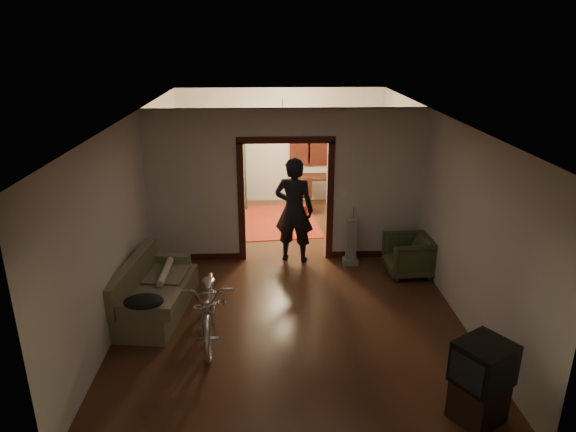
{
  "coord_description": "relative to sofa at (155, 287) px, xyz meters",
  "views": [
    {
      "loc": [
        -0.31,
        -8.18,
        4.03
      ],
      "look_at": [
        0.0,
        -0.3,
        1.2
      ],
      "focal_mm": 32.0,
      "sensor_mm": 36.0,
      "label": 1
    }
  ],
  "objects": [
    {
      "name": "floor",
      "position": [
        2.03,
        1.21,
        -0.42
      ],
      "size": [
        5.0,
        8.5,
        0.01
      ],
      "primitive_type": "cube",
      "color": "#351B10",
      "rests_on": "ground"
    },
    {
      "name": "globe",
      "position": [
        0.68,
        4.86,
        1.52
      ],
      "size": [
        0.3,
        0.3,
        0.3
      ],
      "primitive_type": "sphere",
      "color": "#1E5972",
      "rests_on": "locker"
    },
    {
      "name": "far_window",
      "position": [
        2.73,
        5.42,
        1.13
      ],
      "size": [
        0.98,
        0.06,
        1.28
      ],
      "primitive_type": "cube",
      "color": "black",
      "rests_on": "wall_back"
    },
    {
      "name": "wall_right",
      "position": [
        4.53,
        1.21,
        0.98
      ],
      "size": [
        0.02,
        8.5,
        2.8
      ],
      "primitive_type": "cube",
      "color": "beige",
      "rests_on": "floor"
    },
    {
      "name": "rolled_paper",
      "position": [
        0.1,
        0.3,
        0.11
      ],
      "size": [
        0.11,
        0.87,
        0.11
      ],
      "primitive_type": "cylinder",
      "rotation": [
        1.57,
        0.0,
        0.0
      ],
      "color": "beige",
      "rests_on": "sofa"
    },
    {
      "name": "crt_tv",
      "position": [
        3.98,
        -2.46,
        0.3
      ],
      "size": [
        0.73,
        0.71,
        0.48
      ],
      "primitive_type": "cube",
      "rotation": [
        0.0,
        0.0,
        0.56
      ],
      "color": "black",
      "rests_on": "tv_stand"
    },
    {
      "name": "armchair",
      "position": [
        4.15,
        1.15,
        -0.07
      ],
      "size": [
        0.81,
        0.79,
        0.7
      ],
      "primitive_type": "imported",
      "rotation": [
        0.0,
        0.0,
        -1.51
      ],
      "color": "#404527",
      "rests_on": "floor"
    },
    {
      "name": "locker",
      "position": [
        0.68,
        4.86,
        0.53
      ],
      "size": [
        1.05,
        0.75,
        1.91
      ],
      "primitive_type": "cube",
      "rotation": [
        0.0,
        0.0,
        0.25
      ],
      "color": "#233822",
      "rests_on": "floor"
    },
    {
      "name": "light_switch",
      "position": [
        3.08,
        1.88,
        0.83
      ],
      "size": [
        0.08,
        0.01,
        0.12
      ],
      "primitive_type": "cube",
      "color": "silver",
      "rests_on": "partition_wall"
    },
    {
      "name": "wall_back",
      "position": [
        2.03,
        5.46,
        0.98
      ],
      "size": [
        5.0,
        0.02,
        2.8
      ],
      "primitive_type": "cube",
      "color": "beige",
      "rests_on": "floor"
    },
    {
      "name": "ceiling",
      "position": [
        2.03,
        1.21,
        2.38
      ],
      "size": [
        5.0,
        8.5,
        0.01
      ],
      "primitive_type": "cube",
      "color": "white",
      "rests_on": "floor"
    },
    {
      "name": "sofa",
      "position": [
        0.0,
        0.0,
        0.0
      ],
      "size": [
        1.04,
        1.92,
        0.84
      ],
      "primitive_type": "cube",
      "rotation": [
        0.0,
        0.0,
        -0.12
      ],
      "color": "brown",
      "rests_on": "floor"
    },
    {
      "name": "vacuum",
      "position": [
        3.21,
        1.59,
        0.02
      ],
      "size": [
        0.28,
        0.23,
        0.88
      ],
      "primitive_type": "cube",
      "rotation": [
        0.0,
        0.0,
        0.05
      ],
      "color": "gray",
      "rests_on": "floor"
    },
    {
      "name": "chandelier",
      "position": [
        2.03,
        3.71,
        1.93
      ],
      "size": [
        0.24,
        0.24,
        0.24
      ],
      "primitive_type": "sphere",
      "color": "#FFE0A5",
      "rests_on": "ceiling"
    },
    {
      "name": "bicycle",
      "position": [
        0.89,
        -0.64,
        0.07
      ],
      "size": [
        0.77,
        1.89,
        0.97
      ],
      "primitive_type": "imported",
      "rotation": [
        0.0,
        0.0,
        0.07
      ],
      "color": "silver",
      "rests_on": "floor"
    },
    {
      "name": "person",
      "position": [
        2.18,
        1.82,
        0.56
      ],
      "size": [
        0.82,
        0.64,
        1.97
      ],
      "primitive_type": "imported",
      "rotation": [
        0.0,
        0.0,
        2.87
      ],
      "color": "black",
      "rests_on": "floor"
    },
    {
      "name": "oriental_rug",
      "position": [
        1.92,
        3.9,
        -0.41
      ],
      "size": [
        1.94,
        2.42,
        0.02
      ],
      "primitive_type": "cube",
      "rotation": [
        0.0,
        0.0,
        0.1
      ],
      "color": "maroon",
      "rests_on": "floor"
    },
    {
      "name": "desk_chair",
      "position": [
        2.5,
        4.43,
        0.05
      ],
      "size": [
        0.47,
        0.47,
        0.94
      ],
      "primitive_type": "cube",
      "rotation": [
        0.0,
        0.0,
        -0.13
      ],
      "color": "black",
      "rests_on": "floor"
    },
    {
      "name": "partition_wall",
      "position": [
        2.03,
        1.96,
        0.98
      ],
      "size": [
        5.0,
        0.14,
        2.8
      ],
      "primitive_type": "cube",
      "color": "beige",
      "rests_on": "floor"
    },
    {
      "name": "desk",
      "position": [
        2.97,
        4.86,
        -0.03
      ],
      "size": [
        1.15,
        0.79,
        0.78
      ],
      "primitive_type": "cube",
      "rotation": [
        0.0,
        0.0,
        -0.21
      ],
      "color": "black",
      "rests_on": "floor"
    },
    {
      "name": "door_casing",
      "position": [
        2.03,
        1.96,
        0.68
      ],
      "size": [
        1.74,
        0.2,
        2.32
      ],
      "primitive_type": "cube",
      "color": "#35110C",
      "rests_on": "floor"
    },
    {
      "name": "jacket",
      "position": [
        0.05,
        -0.91,
        0.26
      ],
      "size": [
        0.53,
        0.4,
        0.15
      ],
      "primitive_type": "ellipsoid",
      "color": "black",
      "rests_on": "sofa"
    },
    {
      "name": "tv_stand",
      "position": [
        3.98,
        -2.46,
        -0.19
      ],
      "size": [
        0.67,
        0.65,
        0.46
      ],
      "primitive_type": "cube",
      "rotation": [
        0.0,
        0.0,
        0.56
      ],
      "color": "black",
      "rests_on": "floor"
    },
    {
      "name": "wall_left",
      "position": [
        -0.47,
        1.21,
        0.98
      ],
      "size": [
        0.02,
        8.5,
        2.8
      ],
      "primitive_type": "cube",
      "color": "beige",
      "rests_on": "floor"
    }
  ]
}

